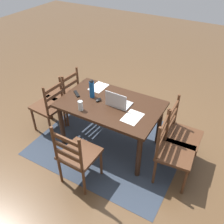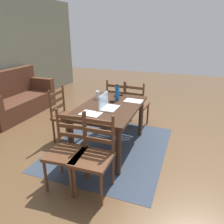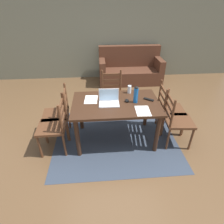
# 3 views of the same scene
# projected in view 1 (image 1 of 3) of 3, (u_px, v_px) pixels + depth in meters

# --- Properties ---
(ground_plane) EXTENTS (14.00, 14.00, 0.00)m
(ground_plane) POSITION_uv_depth(u_px,v_px,m) (111.00, 142.00, 3.87)
(ground_plane) COLOR brown
(area_rug) EXTENTS (2.15, 1.81, 0.01)m
(area_rug) POSITION_uv_depth(u_px,v_px,m) (111.00, 142.00, 3.87)
(area_rug) COLOR #333D4C
(area_rug) RESTS_ON ground
(dining_table) EXTENTS (1.41, 0.89, 0.75)m
(dining_table) POSITION_uv_depth(u_px,v_px,m) (111.00, 109.00, 3.49)
(dining_table) COLOR #382114
(dining_table) RESTS_ON ground
(chair_left_near) EXTENTS (0.45, 0.45, 0.95)m
(chair_left_near) POSITION_uv_depth(u_px,v_px,m) (181.00, 135.00, 3.33)
(chair_left_near) COLOR #56331E
(chair_left_near) RESTS_ON ground
(chair_right_far) EXTENTS (0.47, 0.47, 0.95)m
(chair_right_far) POSITION_uv_depth(u_px,v_px,m) (50.00, 106.00, 3.87)
(chair_right_far) COLOR #56331E
(chair_right_far) RESTS_ON ground
(chair_left_far) EXTENTS (0.47, 0.47, 0.95)m
(chair_left_far) POSITION_uv_depth(u_px,v_px,m) (172.00, 152.00, 3.08)
(chair_left_far) COLOR #56331E
(chair_left_far) RESTS_ON ground
(chair_far_head) EXTENTS (0.45, 0.45, 0.95)m
(chair_far_head) POSITION_uv_depth(u_px,v_px,m) (77.00, 155.00, 3.03)
(chair_far_head) COLOR #56331E
(chair_far_head) RESTS_ON ground
(chair_right_near) EXTENTS (0.48, 0.48, 0.95)m
(chair_right_near) POSITION_uv_depth(u_px,v_px,m) (64.00, 95.00, 4.11)
(chair_right_near) COLOR #56331E
(chair_right_near) RESTS_ON ground
(laptop) EXTENTS (0.33, 0.23, 0.23)m
(laptop) POSITION_uv_depth(u_px,v_px,m) (118.00, 102.00, 3.35)
(laptop) COLOR silver
(laptop) RESTS_ON dining_table
(water_bottle) EXTENTS (0.07, 0.07, 0.28)m
(water_bottle) POSITION_uv_depth(u_px,v_px,m) (92.00, 88.00, 3.47)
(water_bottle) COLOR #145199
(water_bottle) RESTS_ON dining_table
(drinking_glass) EXTENTS (0.07, 0.07, 0.14)m
(drinking_glass) POSITION_uv_depth(u_px,v_px,m) (81.00, 106.00, 3.26)
(drinking_glass) COLOR silver
(drinking_glass) RESTS_ON dining_table
(computer_mouse) EXTENTS (0.06, 0.10, 0.03)m
(computer_mouse) POSITION_uv_depth(u_px,v_px,m) (98.00, 100.00, 3.47)
(computer_mouse) COLOR black
(computer_mouse) RESTS_ON dining_table
(tv_remote) EXTENTS (0.16, 0.14, 0.02)m
(tv_remote) POSITION_uv_depth(u_px,v_px,m) (77.00, 94.00, 3.61)
(tv_remote) COLOR black
(tv_remote) RESTS_ON dining_table
(paper_stack_left) EXTENTS (0.23, 0.31, 0.00)m
(paper_stack_left) POSITION_uv_depth(u_px,v_px,m) (132.00, 117.00, 3.17)
(paper_stack_left) COLOR white
(paper_stack_left) RESTS_ON dining_table
(paper_stack_right) EXTENTS (0.22, 0.30, 0.00)m
(paper_stack_right) POSITION_uv_depth(u_px,v_px,m) (99.00, 87.00, 3.77)
(paper_stack_right) COLOR white
(paper_stack_right) RESTS_ON dining_table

